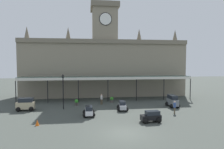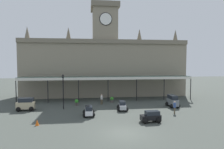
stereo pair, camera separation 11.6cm
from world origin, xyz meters
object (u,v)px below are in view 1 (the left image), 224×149
(car_white_estate, at_px, (89,112))
(traffic_cone, at_px, (37,123))
(pedestrian_beside_cars, at_px, (102,99))
(victorian_lamppost, at_px, (63,88))
(planter_near_kerb, at_px, (77,102))
(pedestrian_near_entrance, at_px, (175,107))
(car_black_estate, at_px, (151,117))
(planter_by_canopy, at_px, (112,100))
(car_silver_estate, at_px, (122,106))
(car_grey_van, at_px, (172,102))
(car_beige_van, at_px, (26,105))

(car_white_estate, xyz_separation_m, traffic_cone, (-5.47, -3.07, -0.24))
(car_white_estate, distance_m, traffic_cone, 6.27)
(pedestrian_beside_cars, height_order, traffic_cone, pedestrian_beside_cars)
(pedestrian_beside_cars, distance_m, victorian_lamppost, 6.56)
(car_white_estate, relative_size, victorian_lamppost, 0.45)
(planter_near_kerb, bearing_deg, pedestrian_near_entrance, -26.75)
(car_black_estate, bearing_deg, planter_near_kerb, 132.14)
(pedestrian_beside_cars, relative_size, planter_near_kerb, 1.74)
(planter_near_kerb, height_order, planter_by_canopy, same)
(pedestrian_near_entrance, distance_m, victorian_lamppost, 15.59)
(car_silver_estate, xyz_separation_m, pedestrian_near_entrance, (6.47, -2.66, 0.34))
(car_silver_estate, height_order, planter_near_kerb, car_silver_estate)
(car_black_estate, distance_m, victorian_lamppost, 13.22)
(traffic_cone, height_order, planter_near_kerb, planter_near_kerb)
(pedestrian_near_entrance, bearing_deg, car_grey_van, 69.29)
(planter_by_canopy, bearing_deg, pedestrian_near_entrance, -47.83)
(car_white_estate, xyz_separation_m, victorian_lamppost, (-3.61, 4.15, 2.56))
(car_silver_estate, distance_m, traffic_cone, 11.56)
(pedestrian_near_entrance, height_order, traffic_cone, pedestrian_near_entrance)
(car_grey_van, distance_m, planter_by_canopy, 9.75)
(car_black_estate, bearing_deg, pedestrian_beside_cars, 116.01)
(car_grey_van, bearing_deg, car_silver_estate, -172.20)
(car_grey_van, relative_size, pedestrian_near_entrance, 1.44)
(victorian_lamppost, bearing_deg, planter_by_canopy, 26.17)
(car_black_estate, xyz_separation_m, pedestrian_near_entrance, (4.25, 3.15, 0.34))
(car_silver_estate, xyz_separation_m, car_beige_van, (-13.41, 1.42, 0.24))
(car_grey_van, bearing_deg, car_white_estate, -164.52)
(car_beige_van, bearing_deg, car_white_estate, -23.77)
(car_silver_estate, distance_m, car_grey_van, 7.97)
(car_grey_van, relative_size, car_black_estate, 1.04)
(car_silver_estate, height_order, car_white_estate, same)
(car_grey_van, relative_size, planter_by_canopy, 2.51)
(car_silver_estate, bearing_deg, pedestrian_near_entrance, -22.37)
(car_grey_van, height_order, pedestrian_near_entrance, car_grey_van)
(car_silver_estate, distance_m, car_white_estate, 5.29)
(pedestrian_near_entrance, bearing_deg, victorian_lamppost, 163.43)
(planter_near_kerb, bearing_deg, car_grey_van, -11.07)
(car_beige_van, bearing_deg, planter_by_canopy, 17.61)
(pedestrian_near_entrance, bearing_deg, pedestrian_beside_cars, 143.22)
(car_beige_van, xyz_separation_m, planter_by_canopy, (12.57, 3.99, -0.32))
(pedestrian_near_entrance, relative_size, planter_near_kerb, 1.74)
(traffic_cone, distance_m, planter_near_kerb, 10.06)
(car_white_estate, distance_m, planter_near_kerb, 6.59)
(pedestrian_near_entrance, distance_m, traffic_cone, 16.89)
(car_grey_van, relative_size, car_white_estate, 1.06)
(car_white_estate, distance_m, planter_by_canopy, 8.72)
(car_grey_van, height_order, pedestrian_beside_cars, car_grey_van)
(car_grey_van, xyz_separation_m, pedestrian_beside_cars, (-10.52, 3.06, 0.10))
(car_beige_van, xyz_separation_m, pedestrian_near_entrance, (19.88, -4.09, 0.10))
(pedestrian_beside_cars, height_order, pedestrian_near_entrance, same)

